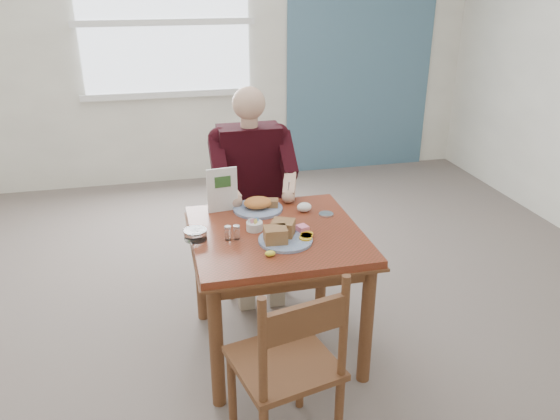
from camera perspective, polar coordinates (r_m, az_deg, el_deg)
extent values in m
plane|color=#6E6059|center=(3.33, -0.36, -13.95)|extent=(6.00, 6.00, 0.00)
plane|color=white|center=(5.64, -7.56, 16.94)|extent=(5.50, 0.00, 5.50)
cube|color=#466B82|center=(6.00, 8.54, 17.27)|extent=(1.60, 0.02, 2.80)
ellipsoid|color=yellow|center=(2.68, -1.04, -4.56)|extent=(0.06, 0.05, 0.03)
ellipsoid|color=white|center=(3.17, 2.55, 0.30)|extent=(0.11, 0.10, 0.05)
cylinder|color=silver|center=(3.14, 4.83, -0.45)|extent=(0.09, 0.09, 0.01)
cube|color=white|center=(5.57, -11.96, 18.64)|extent=(1.60, 0.02, 1.30)
cube|color=white|center=(5.65, -11.37, 11.76)|extent=(1.72, 0.04, 0.06)
cube|color=white|center=(5.56, -11.95, 18.64)|extent=(1.72, 0.04, 0.06)
cube|color=maroon|center=(2.94, -0.40, -2.58)|extent=(0.90, 0.90, 0.04)
cube|color=brown|center=(2.95, -0.40, -3.06)|extent=(0.92, 0.92, 0.01)
cylinder|color=brown|center=(2.76, -6.66, -13.92)|extent=(0.07, 0.07, 0.71)
cylinder|color=brown|center=(2.92, 9.04, -11.70)|extent=(0.07, 0.07, 0.71)
cylinder|color=brown|center=(3.41, -8.31, -6.08)|extent=(0.07, 0.07, 0.71)
cylinder|color=brown|center=(3.54, 4.38, -4.69)|extent=(0.07, 0.07, 0.71)
cube|color=brown|center=(2.64, 1.52, -7.56)|extent=(0.80, 0.03, 0.08)
cube|color=brown|center=(3.32, -1.90, -0.79)|extent=(0.80, 0.03, 0.08)
cube|color=brown|center=(2.92, -7.89, -4.56)|extent=(0.03, 0.80, 0.08)
cube|color=brown|center=(3.07, 6.72, -3.00)|extent=(0.03, 0.80, 0.08)
cylinder|color=brown|center=(3.65, -5.17, -6.16)|extent=(0.04, 0.04, 0.45)
cylinder|color=brown|center=(3.70, 0.37, -5.55)|extent=(0.04, 0.04, 0.45)
cylinder|color=brown|center=(3.96, -5.94, -3.65)|extent=(0.04, 0.04, 0.45)
cylinder|color=brown|center=(4.01, -0.84, -3.13)|extent=(0.04, 0.04, 0.45)
cube|color=brown|center=(3.72, -2.97, -1.31)|extent=(0.42, 0.42, 0.03)
cylinder|color=brown|center=(3.77, -6.24, 2.80)|extent=(0.04, 0.04, 0.50)
cylinder|color=brown|center=(3.83, -0.89, 3.25)|extent=(0.04, 0.04, 0.50)
cube|color=brown|center=(3.76, -3.58, 4.45)|extent=(0.38, 0.03, 0.14)
cylinder|color=brown|center=(2.69, -5.03, -18.47)|extent=(0.05, 0.05, 0.45)
cylinder|color=brown|center=(2.81, 2.12, -16.37)|extent=(0.05, 0.05, 0.45)
cylinder|color=brown|center=(2.58, 6.14, -20.90)|extent=(0.05, 0.05, 0.45)
cube|color=brown|center=(2.47, 0.41, -15.68)|extent=(0.50, 0.50, 0.03)
cylinder|color=brown|center=(2.13, -1.83, -14.85)|extent=(0.04, 0.04, 0.50)
cylinder|color=brown|center=(2.27, 6.67, -12.29)|extent=(0.04, 0.04, 0.50)
cube|color=brown|center=(2.14, 2.62, -11.42)|extent=(0.38, 0.11, 0.14)
cube|color=gray|center=(3.57, -4.22, -1.15)|extent=(0.13, 0.38, 0.12)
cube|color=gray|center=(3.60, -1.08, -0.85)|extent=(0.13, 0.38, 0.12)
cube|color=gray|center=(3.55, -3.60, -6.75)|extent=(0.10, 0.10, 0.48)
cube|color=gray|center=(3.58, -0.43, -6.39)|extent=(0.10, 0.10, 0.48)
cube|color=black|center=(3.61, -3.18, 4.30)|extent=(0.40, 0.22, 0.58)
sphere|color=black|center=(3.51, -6.34, 7.44)|extent=(0.15, 0.15, 0.15)
sphere|color=black|center=(3.58, -0.24, 7.87)|extent=(0.15, 0.15, 0.15)
cylinder|color=tan|center=(3.50, -3.24, 9.00)|extent=(0.11, 0.11, 0.08)
sphere|color=tan|center=(3.47, -3.29, 11.08)|extent=(0.21, 0.21, 0.21)
cube|color=black|center=(3.43, -6.51, 5.29)|extent=(0.09, 0.29, 0.27)
cube|color=black|center=(3.51, 0.67, 5.83)|extent=(0.09, 0.29, 0.27)
sphere|color=black|center=(3.36, -6.18, 3.07)|extent=(0.09, 0.09, 0.09)
sphere|color=black|center=(3.43, 1.12, 3.68)|extent=(0.09, 0.09, 0.09)
cube|color=tan|center=(3.29, -5.43, 2.01)|extent=(0.14, 0.23, 0.14)
cube|color=tan|center=(3.36, 1.00, 2.57)|extent=(0.14, 0.23, 0.14)
sphere|color=tan|center=(3.22, -4.65, 0.91)|extent=(0.08, 0.08, 0.08)
sphere|color=tan|center=(3.28, 0.88, 1.41)|extent=(0.08, 0.08, 0.08)
cylinder|color=silver|center=(3.26, 0.88, 2.22)|extent=(0.01, 0.05, 0.12)
cylinder|color=white|center=(2.82, 0.58, -3.17)|extent=(0.33, 0.33, 0.02)
cube|color=tan|center=(2.77, -0.47, -2.60)|extent=(0.12, 0.11, 0.08)
cube|color=tan|center=(2.85, 0.33, -1.86)|extent=(0.15, 0.14, 0.08)
cylinder|color=gold|center=(2.82, 2.69, -2.92)|extent=(0.09, 0.09, 0.01)
cylinder|color=gold|center=(2.84, 2.77, -2.71)|extent=(0.07, 0.07, 0.01)
cylinder|color=gold|center=(2.86, 2.84, -2.51)|extent=(0.08, 0.08, 0.01)
cube|color=pink|center=(2.90, 2.36, -1.92)|extent=(0.07, 0.07, 0.03)
cylinder|color=white|center=(3.19, -2.32, 0.13)|extent=(0.35, 0.35, 0.02)
ellipsoid|color=orange|center=(3.18, -2.33, 0.77)|extent=(0.20, 0.18, 0.06)
cube|color=tan|center=(3.20, -1.16, 0.75)|extent=(0.12, 0.09, 0.04)
cylinder|color=white|center=(2.94, -2.68, -1.69)|extent=(0.11, 0.11, 0.05)
cube|color=pink|center=(2.92, -2.85, -1.16)|extent=(0.03, 0.03, 0.02)
cube|color=#6699D8|center=(2.94, -2.55, -0.99)|extent=(0.03, 0.01, 0.02)
cube|color=#EAD159|center=(2.91, -2.56, -1.21)|extent=(0.03, 0.03, 0.02)
cube|color=white|center=(2.93, -3.07, -1.08)|extent=(0.03, 0.02, 0.02)
cylinder|color=white|center=(2.84, -5.47, -2.52)|extent=(0.03, 0.03, 0.06)
cylinder|color=silver|center=(2.82, -5.50, -1.82)|extent=(0.04, 0.04, 0.01)
cylinder|color=white|center=(2.84, -4.55, -2.46)|extent=(0.03, 0.03, 0.06)
cylinder|color=silver|center=(2.83, -4.58, -1.76)|extent=(0.04, 0.04, 0.01)
cylinder|color=white|center=(2.87, -8.83, -2.56)|extent=(0.15, 0.15, 0.05)
cylinder|color=white|center=(2.85, -9.12, -2.32)|extent=(0.04, 0.04, 0.02)
cylinder|color=white|center=(2.88, -8.62, -2.08)|extent=(0.04, 0.04, 0.02)
cylinder|color=white|center=(2.84, -8.70, -2.38)|extent=(0.04, 0.04, 0.02)
cube|color=white|center=(3.15, -6.06, 2.10)|extent=(0.18, 0.03, 0.26)
cube|color=#2D5926|center=(3.12, -6.00, 2.93)|extent=(0.09, 0.01, 0.07)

